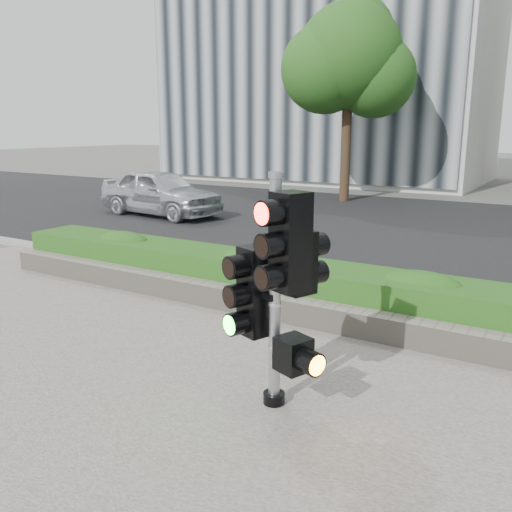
# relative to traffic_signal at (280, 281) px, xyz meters

# --- Properties ---
(ground) EXTENTS (120.00, 120.00, 0.00)m
(ground) POSITION_rel_traffic_signal_xyz_m (-0.85, 0.27, -1.30)
(ground) COLOR #51514C
(ground) RESTS_ON ground
(sidewalk) EXTENTS (16.00, 11.00, 0.03)m
(sidewalk) POSITION_rel_traffic_signal_xyz_m (-0.85, -2.23, -1.29)
(sidewalk) COLOR #9E9389
(sidewalk) RESTS_ON ground
(road) EXTENTS (60.00, 13.00, 0.02)m
(road) POSITION_rel_traffic_signal_xyz_m (-0.85, 10.27, -1.29)
(road) COLOR black
(road) RESTS_ON ground
(curb) EXTENTS (60.00, 0.25, 0.12)m
(curb) POSITION_rel_traffic_signal_xyz_m (-0.85, 3.42, -1.24)
(curb) COLOR gray
(curb) RESTS_ON ground
(stone_wall) EXTENTS (12.00, 0.32, 0.34)m
(stone_wall) POSITION_rel_traffic_signal_xyz_m (-0.85, 2.17, -1.10)
(stone_wall) COLOR gray
(stone_wall) RESTS_ON sidewalk
(hedge) EXTENTS (12.00, 1.00, 0.68)m
(hedge) POSITION_rel_traffic_signal_xyz_m (-0.85, 2.82, -0.93)
(hedge) COLOR #3D8B2B
(hedge) RESTS_ON sidewalk
(building_left) EXTENTS (16.00, 9.00, 15.00)m
(building_left) POSITION_rel_traffic_signal_xyz_m (-9.85, 23.27, 6.20)
(building_left) COLOR #B7B7B2
(building_left) RESTS_ON ground
(tree_left) EXTENTS (4.61, 4.03, 7.34)m
(tree_left) POSITION_rel_traffic_signal_xyz_m (-5.37, 14.82, 3.74)
(tree_left) COLOR black
(tree_left) RESTS_ON ground
(traffic_signal) EXTENTS (0.85, 0.72, 2.30)m
(traffic_signal) POSITION_rel_traffic_signal_xyz_m (0.00, 0.00, 0.00)
(traffic_signal) COLOR black
(traffic_signal) RESTS_ON sidewalk
(car_silver) EXTENTS (4.41, 2.15, 1.45)m
(car_silver) POSITION_rel_traffic_signal_xyz_m (-8.96, 8.55, -0.56)
(car_silver) COLOR silver
(car_silver) RESTS_ON road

